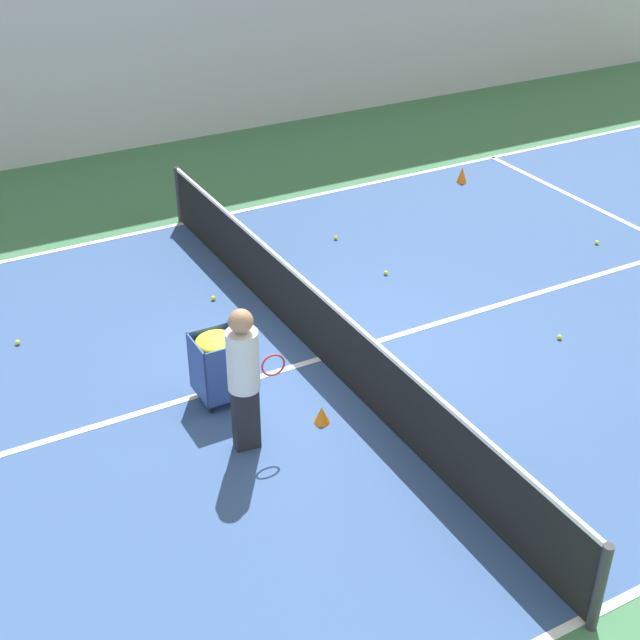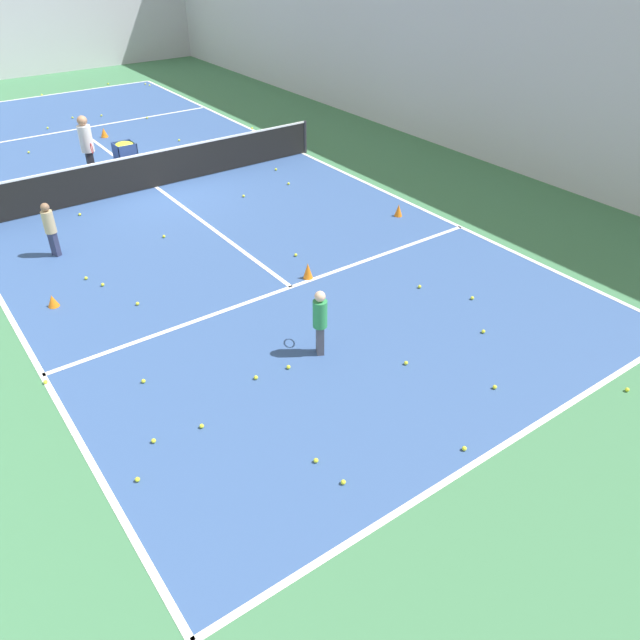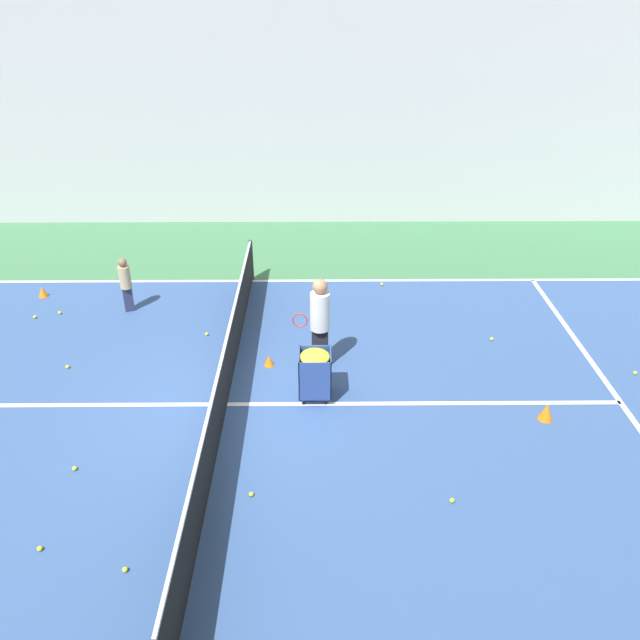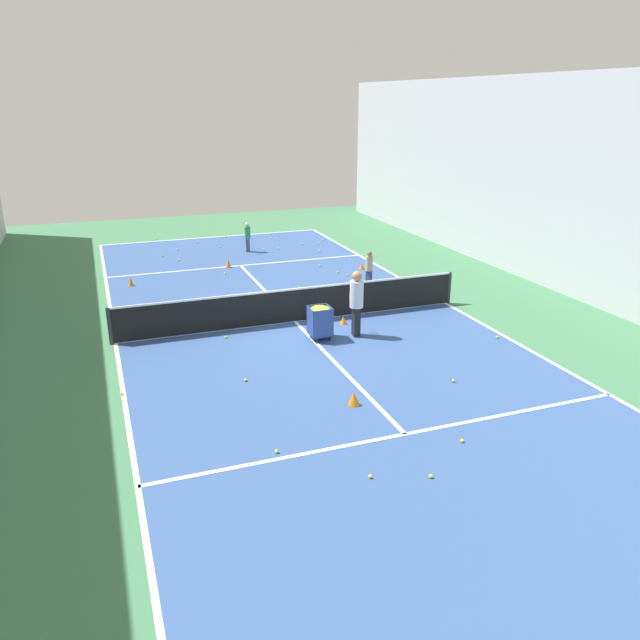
% 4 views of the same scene
% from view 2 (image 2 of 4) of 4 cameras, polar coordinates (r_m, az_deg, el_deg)
% --- Properties ---
extents(ground_plane, '(36.86, 36.86, 0.00)m').
position_cam_2_polar(ground_plane, '(18.26, -14.74, 11.66)').
color(ground_plane, '#3D754C').
extents(court_playing_area, '(9.87, 24.63, 0.00)m').
position_cam_2_polar(court_playing_area, '(18.26, -14.74, 11.67)').
color(court_playing_area, '#335189').
rests_on(court_playing_area, ground).
extents(line_baseline_near, '(9.87, 0.10, 0.00)m').
position_cam_2_polar(line_baseline_near, '(9.51, 16.50, -10.90)').
color(line_baseline_near, white).
rests_on(line_baseline_near, ground).
extents(line_baseline_far, '(9.87, 0.10, 0.00)m').
position_cam_2_polar(line_baseline_far, '(29.66, -24.63, 18.05)').
color(line_baseline_far, white).
rests_on(line_baseline_far, ground).
extents(line_sideline_right, '(0.10, 24.63, 0.00)m').
position_cam_2_polar(line_sideline_right, '(20.41, -1.60, 15.00)').
color(line_sideline_right, white).
rests_on(line_sideline_right, ground).
extents(line_service_near, '(9.87, 0.10, 0.00)m').
position_cam_2_polar(line_service_near, '(12.74, -2.66, 3.03)').
color(line_service_near, white).
rests_on(line_service_near, ground).
extents(line_service_far, '(9.87, 0.10, 0.00)m').
position_cam_2_polar(line_service_far, '(24.42, -21.26, 15.97)').
color(line_service_far, white).
rests_on(line_service_far, ground).
extents(line_centre_service, '(0.10, 13.55, 0.00)m').
position_cam_2_polar(line_centre_service, '(18.26, -14.74, 11.68)').
color(line_centre_service, white).
rests_on(line_centre_service, ground).
extents(hall_enclosure_right, '(0.15, 33.16, 6.83)m').
position_cam_2_polar(hall_enclosure_right, '(22.20, 8.15, 25.27)').
color(hall_enclosure_right, silver).
rests_on(hall_enclosure_right, ground).
extents(tennis_net, '(10.17, 0.10, 1.00)m').
position_cam_2_polar(tennis_net, '(18.09, -14.98, 13.18)').
color(tennis_net, '#2D2D33').
rests_on(tennis_net, ground).
extents(player_near_baseline, '(0.34, 0.59, 1.23)m').
position_cam_2_polar(player_near_baseline, '(10.45, -0.02, 0.16)').
color(player_near_baseline, '#4C4C56').
rests_on(player_near_baseline, ground).
extents(coach_at_net, '(0.40, 0.70, 1.80)m').
position_cam_2_polar(coach_at_net, '(19.04, -20.54, 14.86)').
color(coach_at_net, black).
rests_on(coach_at_net, ground).
extents(child_midcourt, '(0.32, 0.32, 1.23)m').
position_cam_2_polar(child_midcourt, '(14.86, -23.48, 7.89)').
color(child_midcourt, '#2D3351').
rests_on(child_midcourt, ground).
extents(ball_cart, '(0.56, 0.55, 0.91)m').
position_cam_2_polar(ball_cart, '(19.35, -17.39, 14.48)').
color(ball_cart, '#2D478C').
rests_on(ball_cart, ground).
extents(training_cone_0, '(0.20, 0.20, 0.31)m').
position_cam_2_polar(training_cone_0, '(15.94, 7.19, 9.93)').
color(training_cone_0, orange).
rests_on(training_cone_0, ground).
extents(training_cone_1, '(0.21, 0.21, 0.25)m').
position_cam_2_polar(training_cone_1, '(13.10, -23.25, 1.63)').
color(training_cone_1, orange).
rests_on(training_cone_1, ground).
extents(training_cone_2, '(0.20, 0.20, 0.22)m').
position_cam_2_polar(training_cone_2, '(18.45, -19.12, 11.52)').
color(training_cone_2, orange).
rests_on(training_cone_2, ground).
extents(training_cone_3, '(0.21, 0.21, 0.34)m').
position_cam_2_polar(training_cone_3, '(12.97, -1.12, 4.52)').
color(training_cone_3, orange).
rests_on(training_cone_3, ground).
extents(training_cone_4, '(0.25, 0.25, 0.30)m').
position_cam_2_polar(training_cone_4, '(23.15, -19.15, 15.89)').
color(training_cone_4, orange).
rests_on(training_cone_4, ground).
extents(tennis_ball_0, '(0.07, 0.07, 0.07)m').
position_cam_2_polar(tennis_ball_0, '(25.76, -19.36, 17.23)').
color(tennis_ball_0, yellow).
rests_on(tennis_ball_0, ground).
extents(tennis_ball_1, '(0.07, 0.07, 0.07)m').
position_cam_2_polar(tennis_ball_1, '(10.43, 15.69, -5.92)').
color(tennis_ball_1, yellow).
rests_on(tennis_ball_1, ground).
extents(tennis_ball_2, '(0.07, 0.07, 0.07)m').
position_cam_2_polar(tennis_ball_2, '(29.78, -24.09, 18.29)').
color(tennis_ball_2, yellow).
rests_on(tennis_ball_2, ground).
extents(tennis_ball_3, '(0.07, 0.07, 0.07)m').
position_cam_2_polar(tennis_ball_3, '(22.38, -25.09, 13.73)').
color(tennis_ball_3, yellow).
rests_on(tennis_ball_3, ground).
extents(tennis_ball_4, '(0.07, 0.07, 0.07)m').
position_cam_2_polar(tennis_ball_4, '(8.98, -16.35, -13.82)').
color(tennis_ball_4, yellow).
rests_on(tennis_ball_4, ground).
extents(tennis_ball_5, '(0.07, 0.07, 0.07)m').
position_cam_2_polar(tennis_ball_5, '(15.19, -14.08, 7.43)').
color(tennis_ball_5, yellow).
rests_on(tennis_ball_5, ground).
extents(tennis_ball_6, '(0.07, 0.07, 0.07)m').
position_cam_2_polar(tennis_ball_6, '(13.91, -2.23, 5.97)').
color(tennis_ball_6, yellow).
rests_on(tennis_ball_6, ground).
extents(tennis_ball_7, '(0.07, 0.07, 0.07)m').
position_cam_2_polar(tennis_ball_7, '(12.66, 13.75, 1.97)').
color(tennis_ball_7, yellow).
rests_on(tennis_ball_7, ground).
extents(tennis_ball_8, '(0.07, 0.07, 0.07)m').
position_cam_2_polar(tennis_ball_8, '(8.87, -0.37, -12.72)').
color(tennis_ball_8, yellow).
rests_on(tennis_ball_8, ground).
extents(tennis_ball_9, '(0.07, 0.07, 0.07)m').
position_cam_2_polar(tennis_ball_9, '(12.84, 9.10, 3.04)').
color(tennis_ball_9, yellow).
rests_on(tennis_ball_9, ground).
extents(tennis_ball_10, '(0.07, 0.07, 0.07)m').
position_cam_2_polar(tennis_ball_10, '(17.12, -7.01, 11.19)').
color(tennis_ball_10, yellow).
rests_on(tennis_ball_10, ground).
extents(tennis_ball_11, '(0.07, 0.07, 0.07)m').
position_cam_2_polar(tennis_ball_11, '(9.45, -14.98, -10.62)').
color(tennis_ball_11, yellow).
rests_on(tennis_ball_11, ground).
extents(tennis_ball_12, '(0.07, 0.07, 0.07)m').
position_cam_2_polar(tennis_ball_12, '(22.07, -12.77, 15.74)').
color(tennis_ball_12, yellow).
rests_on(tennis_ball_12, ground).
extents(tennis_ball_13, '(0.07, 0.07, 0.07)m').
position_cam_2_polar(tennis_ball_13, '(10.65, 7.87, -3.91)').
color(tennis_ball_13, yellow).
rests_on(tennis_ball_13, ground).
extents(tennis_ball_14, '(0.07, 0.07, 0.07)m').
position_cam_2_polar(tennis_ball_14, '(9.27, 13.06, -11.37)').
color(tennis_ball_14, yellow).
rests_on(tennis_ball_14, ground).
extents(tennis_ball_15, '(0.07, 0.07, 0.07)m').
position_cam_2_polar(tennis_ball_15, '(10.29, -5.88, -5.25)').
color(tennis_ball_15, yellow).
rests_on(tennis_ball_15, ground).
extents(tennis_ball_16, '(0.07, 0.07, 0.07)m').
position_cam_2_polar(tennis_ball_16, '(8.61, 2.14, -14.59)').
color(tennis_ball_16, yellow).
rests_on(tennis_ball_16, ground).
extents(tennis_ball_17, '(0.07, 0.07, 0.07)m').
position_cam_2_polar(tennis_ball_17, '(11.14, 26.28, -5.73)').
color(tennis_ball_17, yellow).
rests_on(tennis_ball_17, ground).
extents(tennis_ball_18, '(0.07, 0.07, 0.07)m').
position_cam_2_polar(tennis_ball_18, '(30.03, -15.32, 20.00)').
color(tennis_ball_18, yellow).
rests_on(tennis_ball_18, ground).
extents(tennis_ball_19, '(0.07, 0.07, 0.07)m').
position_cam_2_polar(tennis_ball_19, '(13.50, -19.25, 3.08)').
color(tennis_ball_19, yellow).
rests_on(tennis_ball_19, ground).
extents(tennis_ball_20, '(0.07, 0.07, 0.07)m').
position_cam_2_polar(tennis_ball_20, '(12.62, -16.35, 1.45)').
color(tennis_ball_20, yellow).
rests_on(tennis_ball_20, ground).
extents(tennis_ball_21, '(0.07, 0.07, 0.07)m').
position_cam_2_polar(tennis_ball_21, '(30.82, -18.81, 19.77)').
color(tennis_ball_21, yellow).
rests_on(tennis_ball_21, ground).
extents(tennis_ball_22, '(0.07, 0.07, 0.07)m').
position_cam_2_polar(tennis_ball_22, '(19.58, -9.58, 13.85)').
color(tennis_ball_22, yellow).
rests_on(tennis_ball_22, ground).
extents(tennis_ball_23, '(0.07, 0.07, 0.07)m').
position_cam_2_polar(tennis_ball_23, '(10.56, -15.84, -5.39)').
color(tennis_ball_23, yellow).
rests_on(tennis_ball_23, ground).
extents(tennis_ball_25, '(0.07, 0.07, 0.07)m').
position_cam_2_polar(tennis_ball_25, '(17.86, -2.90, 12.35)').
color(tennis_ball_25, yellow).
rests_on(tennis_ball_25, ground).
extents(tennis_ball_26, '(0.07, 0.07, 0.07)m').
position_cam_2_polar(tennis_ball_26, '(23.00, -6.23, 17.04)').
color(tennis_ball_26, yellow).
rests_on(tennis_ball_26, ground).
extents(tennis_ball_27, '(0.07, 0.07, 0.07)m').
position_cam_2_polar(tennis_ball_27, '(11.69, 14.71, -1.01)').
color(tennis_ball_27, yellow).
rests_on(tennis_ball_27, ground).
extents(tennis_ball_28, '(0.07, 0.07, 0.07)m').
position_cam_2_polar(tennis_ball_28, '(17.00, -21.12, 9.00)').
color(tennis_ball_28, yellow).
rests_on(tennis_ball_28, ground).
extents(tennis_ball_29, '(0.07, 0.07, 0.07)m').
position_cam_2_polar(tennis_ball_29, '(13.86, -20.61, 3.61)').
color(tennis_ball_29, yellow).
rests_on(tennis_ball_29, ground).
extents(tennis_ball_30, '(0.07, 0.07, 0.07)m').
position_cam_2_polar(tennis_ball_30, '(24.81, -23.64, 15.78)').
color(tennis_ball_30, yellow).
rests_on(tennis_ball_30, ground).
extents(tennis_ball_31, '(0.07, 0.07, 0.07)m').
position_cam_2_polar(tennis_ball_31, '(9.53, -10.77, -9.50)').
color(tennis_ball_31, yellow).
rests_on(tennis_ball_31, ground).
extents(tennis_ball_32, '(0.07, 0.07, 0.07)m').
position_cam_2_polar(tennis_ball_32, '(30.32, -15.69, 20.06)').
color(tennis_ball_32, yellow).
rests_on(tennis_ball_32, ground).
extents(tennis_ball_33, '(0.07, 0.07, 0.07)m').
position_cam_2_polar(tennis_ball_33, '(18.96, -4.05, 13.58)').
color(tennis_ball_33, yellow).
rests_on(tennis_ball_33, ground).
extents(tennis_ball_34, '(0.07, 0.07, 0.07)m').
position_cam_2_polar(tennis_ball_34, '(25.84, -21.69, 16.82)').
color(tennis_ball_34, yellow).
rests_on(tennis_ball_34, ground).
extents(tennis_ball_35, '(0.07, 0.07, 0.07)m').
position_cam_2_polar(tennis_ball_35, '(11.08, -23.81, -5.20)').
color(tennis_ball_35, yellow).
rests_on(tennis_ball_35, ground).
extents(tennis_ball_36, '(0.07, 0.07, 0.07)m').
position_cam_2_polar(tennis_ball_36, '(10.47, -2.90, -4.31)').
color(tennis_ball_36, yellow).
rests_on(tennis_ball_36, ground).
extents(tennis_ball_37, '(0.07, 0.07, 0.07)m').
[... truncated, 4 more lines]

